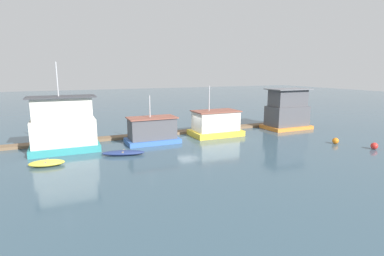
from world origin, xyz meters
name	(u,v)px	position (x,y,z in m)	size (l,w,h in m)	color
ground_plane	(189,138)	(0.00, 0.00, 0.00)	(200.00, 200.00, 0.00)	#385160
dock_walkway	(179,132)	(0.00, 3.08, 0.15)	(42.40, 1.49, 0.30)	brown
houseboat_teal	(64,127)	(-13.33, -0.46, 2.45)	(6.39, 3.21, 8.60)	teal
houseboat_blue	(152,131)	(-4.48, -0.34, 1.34)	(5.71, 3.27, 5.19)	#3866B7
houseboat_yellow	(216,124)	(3.69, 0.19, 1.42)	(6.08, 3.86, 6.05)	gold
houseboat_orange	(287,111)	(14.68, 0.16, 2.45)	(6.08, 3.91, 5.42)	orange
dinghy_yellow	(47,163)	(-14.89, -4.73, 0.25)	(2.96, 1.76, 0.49)	yellow
dinghy_navy	(123,153)	(-8.42, -4.08, 0.23)	(4.11, 2.25, 0.45)	navy
mooring_post_near_left	(270,121)	(13.40, 2.09, 0.78)	(0.29, 0.29, 1.56)	brown
mooring_post_far_left	(273,121)	(14.02, 2.09, 0.79)	(0.25, 0.25, 1.57)	brown
buoy_red	(374,146)	(15.13, -12.19, 0.34)	(0.69, 0.69, 0.69)	red
buoy_orange	(336,141)	(13.47, -8.96, 0.33)	(0.67, 0.67, 0.67)	orange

